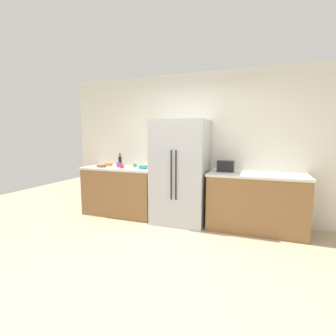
{
  "coord_description": "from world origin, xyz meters",
  "views": [
    {
      "loc": [
        1.03,
        -2.63,
        1.53
      ],
      "look_at": [
        -0.09,
        0.45,
        1.11
      ],
      "focal_mm": 26.16,
      "sensor_mm": 36.0,
      "label": 1
    }
  ],
  "objects_px": {
    "bowl_a": "(101,166)",
    "bowl_b": "(143,167)",
    "cup_c": "(118,165)",
    "toaster": "(226,166)",
    "refrigerator": "(180,172)",
    "cup_a": "(122,166)",
    "bowl_c": "(108,164)",
    "cup_d": "(135,165)",
    "cup_b": "(146,165)",
    "bottle_a": "(120,161)"
  },
  "relations": [
    {
      "from": "bowl_a",
      "to": "bowl_b",
      "type": "bearing_deg",
      "value": 2.1
    },
    {
      "from": "cup_c",
      "to": "toaster",
      "type": "bearing_deg",
      "value": 3.04
    },
    {
      "from": "refrigerator",
      "to": "bowl_a",
      "type": "bearing_deg",
      "value": -177.16
    },
    {
      "from": "cup_a",
      "to": "bowl_c",
      "type": "relative_size",
      "value": 0.48
    },
    {
      "from": "bowl_b",
      "to": "cup_c",
      "type": "bearing_deg",
      "value": 174.21
    },
    {
      "from": "cup_d",
      "to": "bowl_b",
      "type": "relative_size",
      "value": 0.46
    },
    {
      "from": "refrigerator",
      "to": "cup_b",
      "type": "relative_size",
      "value": 21.89
    },
    {
      "from": "bottle_a",
      "to": "bowl_a",
      "type": "bearing_deg",
      "value": -138.11
    },
    {
      "from": "bottle_a",
      "to": "bowl_a",
      "type": "distance_m",
      "value": 0.38
    },
    {
      "from": "refrigerator",
      "to": "cup_b",
      "type": "bearing_deg",
      "value": 167.69
    },
    {
      "from": "refrigerator",
      "to": "bowl_a",
      "type": "relative_size",
      "value": 9.87
    },
    {
      "from": "refrigerator",
      "to": "cup_c",
      "type": "xyz_separation_m",
      "value": [
        -1.26,
        0.01,
        0.08
      ]
    },
    {
      "from": "cup_b",
      "to": "cup_c",
      "type": "distance_m",
      "value": 0.54
    },
    {
      "from": "refrigerator",
      "to": "bowl_a",
      "type": "distance_m",
      "value": 1.59
    },
    {
      "from": "cup_b",
      "to": "bowl_b",
      "type": "bearing_deg",
      "value": -82.8
    },
    {
      "from": "toaster",
      "to": "cup_d",
      "type": "bearing_deg",
      "value": 179.4
    },
    {
      "from": "bottle_a",
      "to": "cup_a",
      "type": "xyz_separation_m",
      "value": [
        0.19,
        -0.25,
        -0.06
      ]
    },
    {
      "from": "cup_a",
      "to": "refrigerator",
      "type": "bearing_deg",
      "value": 4.41
    },
    {
      "from": "cup_c",
      "to": "bowl_a",
      "type": "relative_size",
      "value": 0.5
    },
    {
      "from": "cup_c",
      "to": "cup_a",
      "type": "bearing_deg",
      "value": -35.52
    },
    {
      "from": "toaster",
      "to": "cup_d",
      "type": "xyz_separation_m",
      "value": [
        -1.73,
        0.02,
        -0.06
      ]
    },
    {
      "from": "bowl_a",
      "to": "bowl_c",
      "type": "distance_m",
      "value": 0.25
    },
    {
      "from": "refrigerator",
      "to": "cup_c",
      "type": "height_order",
      "value": "refrigerator"
    },
    {
      "from": "cup_a",
      "to": "bowl_b",
      "type": "relative_size",
      "value": 0.48
    },
    {
      "from": "toaster",
      "to": "cup_d",
      "type": "height_order",
      "value": "toaster"
    },
    {
      "from": "refrigerator",
      "to": "bowl_a",
      "type": "height_order",
      "value": "refrigerator"
    },
    {
      "from": "toaster",
      "to": "bowl_c",
      "type": "distance_m",
      "value": 2.37
    },
    {
      "from": "bottle_a",
      "to": "cup_c",
      "type": "relative_size",
      "value": 2.87
    },
    {
      "from": "bowl_a",
      "to": "bowl_b",
      "type": "xyz_separation_m",
      "value": [
        0.88,
        0.03,
        0.01
      ]
    },
    {
      "from": "bowl_a",
      "to": "refrigerator",
      "type": "bearing_deg",
      "value": 2.84
    },
    {
      "from": "cup_b",
      "to": "cup_c",
      "type": "relative_size",
      "value": 0.9
    },
    {
      "from": "refrigerator",
      "to": "bowl_b",
      "type": "relative_size",
      "value": 11.01
    },
    {
      "from": "cup_d",
      "to": "bowl_b",
      "type": "xyz_separation_m",
      "value": [
        0.25,
        -0.18,
        -0.0
      ]
    },
    {
      "from": "bottle_a",
      "to": "cup_d",
      "type": "xyz_separation_m",
      "value": [
        0.35,
        -0.03,
        -0.07
      ]
    },
    {
      "from": "toaster",
      "to": "cup_a",
      "type": "distance_m",
      "value": 1.91
    },
    {
      "from": "toaster",
      "to": "bowl_b",
      "type": "bearing_deg",
      "value": -173.7
    },
    {
      "from": "refrigerator",
      "to": "cup_c",
      "type": "relative_size",
      "value": 19.71
    },
    {
      "from": "toaster",
      "to": "cup_a",
      "type": "relative_size",
      "value": 3.51
    },
    {
      "from": "bowl_b",
      "to": "cup_a",
      "type": "bearing_deg",
      "value": -174.47
    },
    {
      "from": "refrigerator",
      "to": "toaster",
      "type": "relative_size",
      "value": 6.54
    },
    {
      "from": "cup_a",
      "to": "bowl_c",
      "type": "distance_m",
      "value": 0.54
    },
    {
      "from": "cup_b",
      "to": "bowl_b",
      "type": "relative_size",
      "value": 0.5
    },
    {
      "from": "bowl_b",
      "to": "bowl_a",
      "type": "bearing_deg",
      "value": -177.9
    },
    {
      "from": "cup_b",
      "to": "bowl_a",
      "type": "bearing_deg",
      "value": -164.36
    },
    {
      "from": "bottle_a",
      "to": "bowl_a",
      "type": "relative_size",
      "value": 1.44
    },
    {
      "from": "toaster",
      "to": "cup_c",
      "type": "relative_size",
      "value": 3.01
    },
    {
      "from": "bowl_c",
      "to": "toaster",
      "type": "bearing_deg",
      "value": -1.24
    },
    {
      "from": "cup_d",
      "to": "cup_b",
      "type": "bearing_deg",
      "value": 6.5
    },
    {
      "from": "cup_a",
      "to": "bottle_a",
      "type": "bearing_deg",
      "value": 127.05
    },
    {
      "from": "bottle_a",
      "to": "bowl_b",
      "type": "relative_size",
      "value": 1.6
    }
  ]
}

